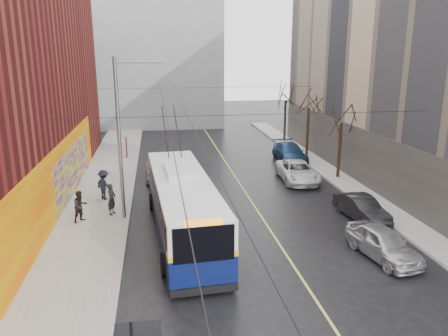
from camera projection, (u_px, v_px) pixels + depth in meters
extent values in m
plane|color=black|center=(281.00, 309.00, 16.14)|extent=(140.00, 140.00, 0.00)
cube|color=gray|center=(98.00, 208.00, 26.38)|extent=(4.00, 60.00, 0.15)
cube|color=gray|center=(362.00, 194.00, 28.92)|extent=(2.00, 60.00, 0.15)
cube|color=#BFB74C|center=(245.00, 192.00, 29.73)|extent=(0.12, 50.00, 0.01)
cube|color=#E85405|center=(53.00, 189.00, 23.68)|extent=(0.08, 28.00, 4.00)
cube|color=#560493|center=(74.00, 168.00, 29.52)|extent=(0.06, 12.00, 3.20)
cube|color=#4C4742|center=(364.00, 159.00, 30.48)|extent=(0.06, 36.00, 4.00)
cube|color=gray|center=(140.00, 53.00, 55.87)|extent=(20.00, 12.00, 18.00)
cylinder|color=slate|center=(120.00, 142.00, 23.58)|extent=(0.20, 0.20, 9.00)
cube|color=#510B17|center=(126.00, 147.00, 23.71)|extent=(0.04, 0.60, 1.10)
cylinder|color=slate|center=(138.00, 62.00, 22.68)|extent=(2.40, 0.10, 0.10)
cube|color=slate|center=(160.00, 64.00, 22.87)|extent=(0.50, 0.22, 0.12)
cylinder|color=black|center=(163.00, 100.00, 28.29)|extent=(0.02, 60.00, 0.02)
cylinder|color=black|center=(178.00, 100.00, 28.44)|extent=(0.02, 60.00, 0.02)
cylinder|color=black|center=(250.00, 115.00, 20.22)|extent=(18.00, 0.02, 0.02)
cylinder|color=black|center=(208.00, 88.00, 35.49)|extent=(18.00, 0.02, 0.02)
cylinder|color=black|center=(339.00, 151.00, 32.21)|extent=(0.24, 0.24, 4.20)
cylinder|color=black|center=(308.00, 133.00, 38.86)|extent=(0.24, 0.24, 4.48)
cylinder|color=black|center=(285.00, 121.00, 45.55)|extent=(0.24, 0.24, 4.37)
ellipsoid|color=slate|center=(207.00, 75.00, 21.12)|extent=(0.44, 0.20, 0.12)
ellipsoid|color=slate|center=(196.00, 60.00, 23.01)|extent=(0.44, 0.20, 0.12)
ellipsoid|color=slate|center=(183.00, 105.00, 25.35)|extent=(0.44, 0.20, 0.12)
cube|color=#091245|center=(183.00, 217.00, 22.46)|extent=(3.48, 12.46, 1.54)
cube|color=silver|center=(182.00, 191.00, 22.08)|extent=(3.48, 12.46, 1.33)
cube|color=gold|center=(183.00, 203.00, 22.26)|extent=(3.52, 12.51, 0.23)
cube|color=black|center=(204.00, 244.00, 16.31)|extent=(2.36, 0.20, 1.44)
cube|color=black|center=(170.00, 164.00, 27.94)|extent=(2.36, 0.20, 1.23)
cube|color=black|center=(155.00, 195.00, 21.82)|extent=(0.79, 11.26, 1.03)
cube|color=black|center=(209.00, 191.00, 22.40)|extent=(0.79, 11.26, 1.03)
cube|color=silver|center=(179.00, 170.00, 22.84)|extent=(1.64, 3.17, 0.31)
cube|color=black|center=(205.00, 290.00, 16.76)|extent=(2.67, 0.30, 0.31)
cylinder|color=black|center=(165.00, 265.00, 18.42)|extent=(0.38, 1.04, 1.03)
cylinder|color=black|center=(226.00, 259.00, 18.99)|extent=(0.38, 1.04, 1.03)
cylinder|color=black|center=(152.00, 202.00, 26.16)|extent=(0.38, 1.04, 1.03)
cylinder|color=black|center=(196.00, 199.00, 26.73)|extent=(0.38, 1.04, 1.03)
cylinder|color=black|center=(165.00, 131.00, 25.76)|extent=(0.30, 3.56, 2.52)
cylinder|color=black|center=(177.00, 130.00, 25.92)|extent=(0.30, 3.56, 2.52)
imported|color=silver|center=(383.00, 243.00, 20.03)|extent=(2.35, 4.47, 1.45)
imported|color=black|center=(362.00, 208.00, 24.67)|extent=(1.91, 4.20, 1.34)
imported|color=silver|center=(297.00, 172.00, 31.97)|extent=(2.66, 5.31, 1.44)
imported|color=navy|center=(290.00, 153.00, 37.65)|extent=(2.31, 5.41, 1.56)
imported|color=#B9B9BE|center=(158.00, 168.00, 32.75)|extent=(1.99, 4.77, 1.61)
imported|color=black|center=(112.00, 199.00, 24.97)|extent=(0.65, 0.78, 1.82)
imported|color=black|center=(81.00, 206.00, 23.91)|extent=(1.08, 1.08, 1.77)
imported|color=black|center=(104.00, 185.00, 27.53)|extent=(1.37, 1.37, 1.91)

